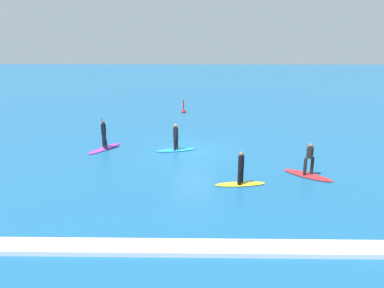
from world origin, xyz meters
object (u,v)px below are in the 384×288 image
Objects in this scene: surfer_on_purple_board at (104,141)px; surfer_on_blue_board at (176,143)px; surfer_on_red_board at (308,168)px; surfer_on_yellow_board at (241,175)px; marker_buoy at (184,111)px.

surfer_on_purple_board is 4.58m from surfer_on_blue_board.
surfer_on_red_board is 0.98× the size of surfer_on_yellow_board.
surfer_on_yellow_board is 2.00× the size of marker_buoy.
surfer_on_purple_board is at bearing 163.39° from surfer_on_blue_board.
marker_buoy is at bearing -26.37° from surfer_on_red_board.
surfer_on_red_board is (7.13, -4.13, -0.06)m from surfer_on_blue_board.
surfer_on_yellow_board is at bearing -78.18° from marker_buoy.
surfer_on_red_board reaches higher than surfer_on_yellow_board.
surfer_on_purple_board is 2.09× the size of marker_buoy.
surfer_on_red_board reaches higher than marker_buoy.
surfer_on_purple_board is 11.72m from marker_buoy.
surfer_on_purple_board is 1.01× the size of surfer_on_blue_board.
surfer_on_purple_board reaches higher than marker_buoy.
surfer_on_purple_board is at bearing -113.35° from marker_buoy.
surfer_on_red_board is at bearing 10.70° from surfer_on_yellow_board.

